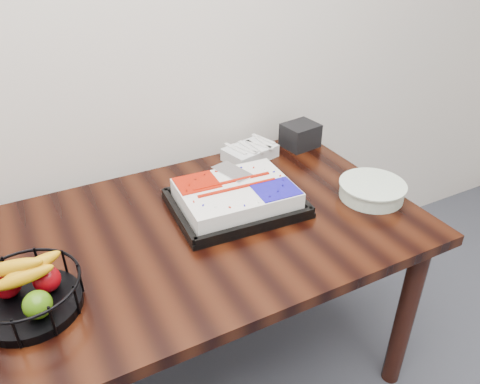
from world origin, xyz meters
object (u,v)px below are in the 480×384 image
table (155,261)px  plate_stack (372,190)px  cake_tray (236,197)px  fruit_basket (27,292)px  napkin_box (300,135)px

table → plate_stack: plate_stack is taller
cake_tray → fruit_basket: 0.72m
fruit_basket → cake_tray: bearing=14.4°
cake_tray → fruit_basket: fruit_basket is taller
table → plate_stack: (0.79, -0.13, 0.12)m
plate_stack → napkin_box: bearing=88.8°
cake_tray → fruit_basket: (-0.70, -0.18, 0.02)m
cake_tray → napkin_box: napkin_box is taller
plate_stack → napkin_box: 0.48m
cake_tray → plate_stack: (0.47, -0.17, -0.01)m
fruit_basket → table: bearing=19.8°
plate_stack → napkin_box: (0.01, 0.48, 0.02)m
napkin_box → fruit_basket: bearing=-157.6°
fruit_basket → plate_stack: size_ratio=1.16×
plate_stack → cake_tray: bearing=159.9°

